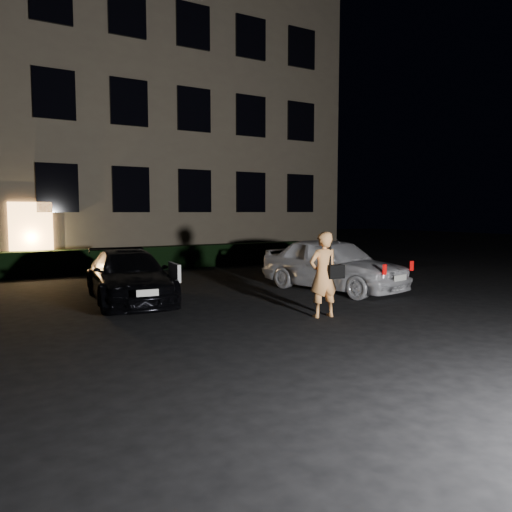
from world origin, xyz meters
TOP-DOWN VIEW (x-y plane):
  - ground at (0.00, 0.00)m, footprint 80.00×80.00m
  - building at (-0.00, 14.99)m, footprint 20.00×8.11m
  - hedge at (0.00, 10.50)m, footprint 15.00×0.70m
  - sedan at (-2.11, 4.21)m, footprint 2.21×4.43m
  - hatch at (3.24, 3.04)m, footprint 2.58×4.57m
  - man at (0.81, 0.37)m, footprint 0.74×0.49m

SIDE VIEW (x-z plane):
  - ground at x=0.00m, z-range 0.00..0.00m
  - hedge at x=0.00m, z-range 0.00..0.85m
  - sedan at x=-2.11m, z-range 0.00..1.23m
  - hatch at x=3.24m, z-range 0.00..1.47m
  - man at x=0.81m, z-range 0.00..1.77m
  - building at x=0.00m, z-range 0.00..12.00m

